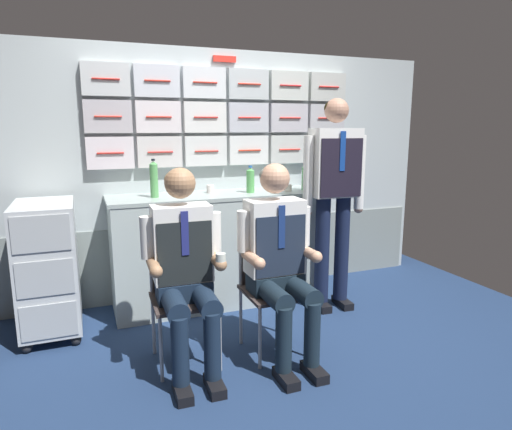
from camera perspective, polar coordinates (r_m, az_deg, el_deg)
The scene contains 14 objects.
ground at distance 3.12m, azimuth 2.60°, elevation -18.02°, with size 4.80×4.80×0.04m, color navy.
galley_bulkhead at distance 4.03m, azimuth -5.01°, elevation 5.65°, with size 4.20×0.14×2.15m.
galley_counter at distance 3.87m, azimuth -4.75°, elevation -4.25°, with size 1.79×0.53×0.95m.
service_trolley at distance 3.59m, azimuth -24.87°, elevation -5.78°, with size 0.40×0.65×0.97m.
folding_chair_left at distance 2.98m, azimuth -9.47°, elevation -8.40°, with size 0.41×0.42×0.83m.
crew_member_left at distance 2.78m, azimuth -8.99°, elevation -5.91°, with size 0.50×0.62×1.26m.
folding_chair_center at distance 3.08m, azimuth 1.72°, elevation -7.60°, with size 0.40×0.41×0.83m.
crew_member_center at distance 2.89m, azimuth 2.97°, elevation -4.93°, with size 0.51×0.62×1.27m.
crew_member_standing at distance 3.68m, azimuth 9.89°, elevation 3.69°, with size 0.54×0.28×1.72m.
water_bottle_short at distance 3.98m, azimuth 6.37°, elevation 4.80°, with size 0.08×0.08×0.24m.
sparkling_bottle_green at distance 3.62m, azimuth -12.82°, elevation 4.45°, with size 0.06×0.06×0.30m.
water_bottle_tall at distance 3.80m, azimuth -0.72°, elevation 4.46°, with size 0.07×0.07×0.23m.
espresso_cup_small at distance 3.89m, azimuth 4.09°, elevation 3.47°, with size 0.06×0.06×0.06m.
coffee_cup_white at distance 3.80m, azimuth -5.81°, elevation 3.33°, with size 0.06×0.06×0.07m.
Camera 1 is at (-1.12, -2.48, 1.50)m, focal length 31.54 mm.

